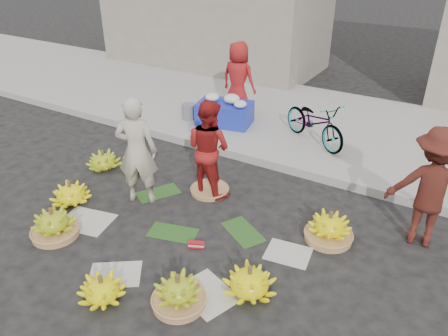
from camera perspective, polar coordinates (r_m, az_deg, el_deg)
The scene contains 22 objects.
ground at distance 6.03m, azimuth -4.79°, elevation -7.76°, with size 80.00×80.00×0.00m, color black.
curb at distance 7.61m, azimuth 4.74°, elevation 1.18°, with size 40.00×0.25×0.15m, color #9A9791.
sidewalk at distance 9.38m, azimuth 10.53°, elevation 6.17°, with size 40.00×4.00×0.12m, color #9A9791.
newspaper_scatter at distance 5.55m, azimuth -9.64°, elevation -11.87°, with size 3.20×1.80×0.00m, color beige, non-canonical shape.
banana_leaves at distance 6.21m, azimuth -4.48°, elevation -6.51°, with size 2.00×1.00×0.00m, color #1E4A18, non-canonical shape.
banana_bunch_0 at distance 6.83m, azimuth -19.39°, elevation -3.13°, with size 0.59×0.59×0.36m.
banana_bunch_1 at distance 6.19m, azimuth -21.36°, elevation -6.84°, with size 0.69×0.69×0.43m.
banana_bunch_2 at distance 5.09m, azimuth -15.64°, elevation -15.00°, with size 0.60×0.60×0.33m.
banana_bunch_3 at distance 4.86m, azimuth -5.98°, elevation -15.87°, with size 0.58×0.58×0.41m.
banana_bunch_4 at distance 4.98m, azimuth 3.36°, elevation -14.56°, with size 0.79×0.79×0.38m.
banana_bunch_5 at distance 5.86m, azimuth 13.60°, elevation -7.60°, with size 0.71×0.71×0.43m.
banana_bunch_6 at distance 7.63m, azimuth -15.47°, elevation 0.93°, with size 0.55×0.55×0.35m.
banana_bunch_7 at distance 7.48m, azimuth -11.43°, elevation 0.69°, with size 0.61×0.61×0.32m.
basket_spare at distance 6.76m, azimuth -1.88°, elevation -2.92°, with size 0.58×0.58×0.07m, color #AA7747.
incense_stack at distance 5.65m, azimuth -3.64°, elevation -9.99°, with size 0.20×0.06×0.08m, color red.
vendor_cream at distance 6.33m, azimuth -11.32°, elevation 2.18°, with size 0.59×0.39×1.61m, color beige.
vendor_red at distance 6.44m, azimuth -2.02°, elevation 2.60°, with size 0.72×0.56×1.49m, color #AC1E1A.
man_striped at distance 5.91m, azimuth 25.48°, elevation -2.39°, with size 1.03×0.59×1.60m, color maroon.
flower_table at distance 8.81m, azimuth 0.13°, elevation 7.38°, with size 1.17×0.86×0.62m.
grey_bucket at distance 9.09m, azimuth -4.63°, elevation 7.34°, with size 0.28×0.28×0.32m, color slate.
flower_vendor at distance 9.16m, azimuth 1.87°, elevation 11.55°, with size 0.75×0.49×1.52m, color #AC1E1A.
bicycle at distance 8.10m, azimuth 11.77°, elevation 5.93°, with size 1.53×0.53×0.81m, color gray.
Camera 1 is at (2.91, -3.90, 3.57)m, focal length 35.00 mm.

